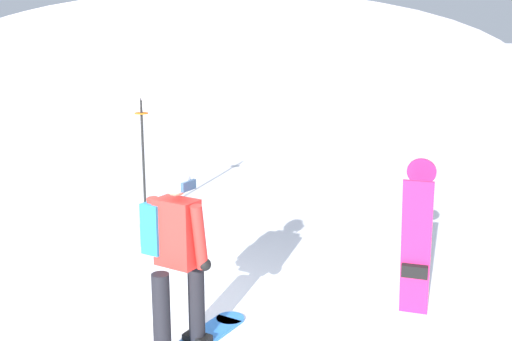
{
  "coord_description": "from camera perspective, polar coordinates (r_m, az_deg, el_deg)",
  "views": [
    {
      "loc": [
        2.66,
        -4.7,
        2.79
      ],
      "look_at": [
        0.19,
        2.76,
        1.0
      ],
      "focal_mm": 43.03,
      "sensor_mm": 36.0,
      "label": 1
    }
  ],
  "objects": [
    {
      "name": "ground_plane",
      "position": [
        6.08,
        -10.29,
        -14.7
      ],
      "size": [
        300.0,
        300.0,
        0.0
      ],
      "primitive_type": "plane",
      "color": "white"
    },
    {
      "name": "ridge_peak_main",
      "position": [
        39.53,
        -3.1,
        8.78
      ],
      "size": [
        36.43,
        32.79,
        10.38
      ],
      "color": "white",
      "rests_on": "ground"
    },
    {
      "name": "snowboarder_main",
      "position": [
        5.33,
        -7.51,
        -7.87
      ],
      "size": [
        0.66,
        1.8,
        1.71
      ],
      "color": "blue",
      "rests_on": "ground"
    },
    {
      "name": "spare_snowboard",
      "position": [
        6.13,
        14.69,
        -6.4
      ],
      "size": [
        0.28,
        0.45,
        1.61
      ],
      "color": "#D11E5B",
      "rests_on": "ground"
    },
    {
      "name": "piste_marker_near",
      "position": [
        9.24,
        -10.47,
        1.91
      ],
      "size": [
        0.2,
        0.2,
        1.88
      ],
      "color": "black",
      "rests_on": "ground"
    }
  ]
}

